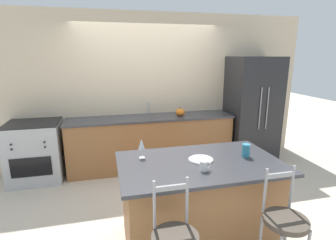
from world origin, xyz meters
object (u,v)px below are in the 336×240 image
at_px(tumbler_cup, 246,150).
at_px(oven_range, 36,151).
at_px(bar_stool_far, 284,231).
at_px(refrigerator, 252,110).
at_px(dinner_plate, 201,159).
at_px(pumpkin_decoration, 180,112).
at_px(coffee_mug, 204,166).
at_px(wine_glass, 142,145).

bearing_deg(tumbler_cup, oven_range, 142.53).
bearing_deg(bar_stool_far, tumbler_cup, 85.75).
bearing_deg(refrigerator, dinner_plate, -132.16).
xyz_separation_m(dinner_plate, pumpkin_decoration, (0.34, 1.93, 0.07)).
bearing_deg(tumbler_cup, pumpkin_decoration, 94.65).
relative_size(dinner_plate, tumbler_cup, 1.80).
height_order(oven_range, tumbler_cup, tumbler_cup).
xyz_separation_m(refrigerator, dinner_plate, (-1.74, -1.92, -0.05)).
xyz_separation_m(bar_stool_far, tumbler_cup, (0.06, 0.76, 0.43)).
height_order(coffee_mug, tumbler_cup, tumbler_cup).
bearing_deg(dinner_plate, pumpkin_decoration, 79.99).
bearing_deg(coffee_mug, bar_stool_far, -47.02).
height_order(bar_stool_far, pumpkin_decoration, pumpkin_decoration).
xyz_separation_m(oven_range, coffee_mug, (2.00, -2.18, 0.49)).
xyz_separation_m(oven_range, tumbler_cup, (2.56, -1.96, 0.51)).
xyz_separation_m(coffee_mug, tumbler_cup, (0.56, 0.22, 0.02)).
relative_size(refrigerator, bar_stool_far, 1.81).
bearing_deg(dinner_plate, wine_glass, 160.58).
bearing_deg(oven_range, pumpkin_decoration, -0.01).
height_order(refrigerator, bar_stool_far, refrigerator).
xyz_separation_m(wine_glass, tumbler_cup, (1.09, -0.23, -0.08)).
bearing_deg(coffee_mug, refrigerator, 50.29).
distance_m(oven_range, coffee_mug, 3.00).
xyz_separation_m(oven_range, bar_stool_far, (2.50, -2.73, 0.08)).
relative_size(bar_stool_far, coffee_mug, 9.88).
distance_m(refrigerator, coffee_mug, 2.82).
distance_m(oven_range, bar_stool_far, 3.70).
bearing_deg(bar_stool_far, wine_glass, 135.97).
bearing_deg(pumpkin_decoration, bar_stool_far, -87.84).
bearing_deg(tumbler_cup, refrigerator, 57.56).
relative_size(wine_glass, tumbler_cup, 1.49).
xyz_separation_m(bar_stool_far, wine_glass, (-1.03, 1.00, 0.50)).
height_order(wine_glass, pumpkin_decoration, wine_glass).
distance_m(dinner_plate, coffee_mug, 0.26).
distance_m(oven_range, dinner_plate, 2.86).
bearing_deg(refrigerator, tumbler_cup, -122.44).
relative_size(refrigerator, coffee_mug, 17.86).
relative_size(bar_stool_far, wine_glass, 5.13).
height_order(refrigerator, tumbler_cup, refrigerator).
height_order(bar_stool_far, coffee_mug, bar_stool_far).
bearing_deg(coffee_mug, pumpkin_decoration, 79.53).
bearing_deg(bar_stool_far, pumpkin_decoration, 92.16).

